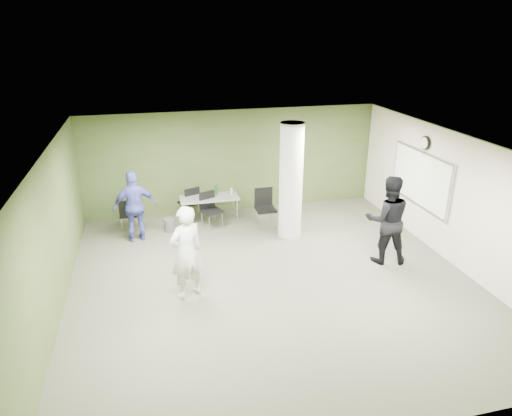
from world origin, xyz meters
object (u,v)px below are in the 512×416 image
object	(u,v)px
woman_white	(186,253)
chair_back_left	(128,213)
folding_table	(210,199)
man_black	(387,220)
man_blue	(135,207)

from	to	relation	value
woman_white	chair_back_left	bearing A→B (deg)	-95.94
folding_table	chair_back_left	distance (m)	2.07
folding_table	woman_white	xyz separation A→B (m)	(-0.93, -3.39, 0.26)
woman_white	man_black	size ratio (longest dim) A/B	0.94
woman_white	man_black	distance (m)	4.34
folding_table	man_blue	distance (m)	1.98
man_black	man_blue	distance (m)	5.76
folding_table	woman_white	size ratio (longest dim) A/B	0.82
folding_table	man_black	xyz separation A→B (m)	(3.39, -2.99, 0.31)
chair_back_left	man_black	size ratio (longest dim) A/B	0.43
woman_white	man_black	xyz separation A→B (m)	(4.32, 0.40, 0.06)
woman_white	folding_table	bearing A→B (deg)	-129.92
chair_back_left	folding_table	bearing A→B (deg)	-176.05
man_black	man_blue	xyz separation A→B (m)	(-5.25, 2.36, -0.12)
folding_table	chair_back_left	world-z (taller)	folding_table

